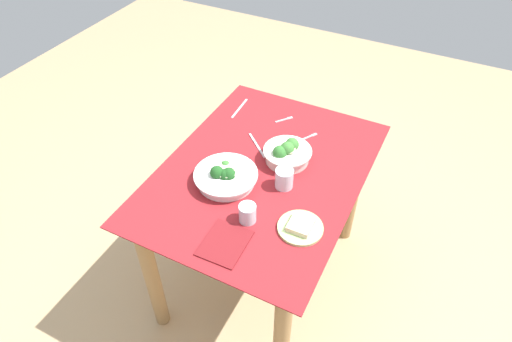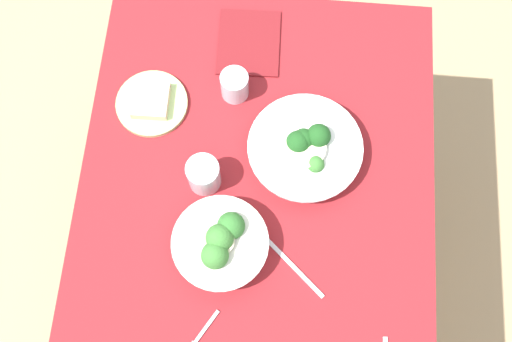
# 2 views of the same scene
# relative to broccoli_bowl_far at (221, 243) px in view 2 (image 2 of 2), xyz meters

# --- Properties ---
(ground_plane) EXTENTS (6.00, 6.00, 0.00)m
(ground_plane) POSITION_rel_broccoli_bowl_far_xyz_m (0.11, -0.07, -0.82)
(ground_plane) COLOR tan
(dining_table) EXTENTS (1.15, 0.85, 0.78)m
(dining_table) POSITION_rel_broccoli_bowl_far_xyz_m (0.11, -0.07, -0.19)
(dining_table) COLOR maroon
(dining_table) RESTS_ON ground_plane
(broccoli_bowl_far) EXTENTS (0.22, 0.22, 0.10)m
(broccoli_bowl_far) POSITION_rel_broccoli_bowl_far_xyz_m (0.00, 0.00, 0.00)
(broccoli_bowl_far) COLOR silver
(broccoli_bowl_far) RESTS_ON dining_table
(broccoli_bowl_near) EXTENTS (0.27, 0.27, 0.09)m
(broccoli_bowl_near) POSITION_rel_broccoli_bowl_far_xyz_m (0.25, -0.18, -0.01)
(broccoli_bowl_near) COLOR white
(broccoli_bowl_near) RESTS_ON dining_table
(bread_side_plate) EXTENTS (0.18, 0.18, 0.04)m
(bread_side_plate) POSITION_rel_broccoli_bowl_far_xyz_m (0.34, 0.21, -0.03)
(bread_side_plate) COLOR #B7D684
(bread_side_plate) RESTS_ON dining_table
(water_glass_center) EXTENTS (0.07, 0.07, 0.08)m
(water_glass_center) POSITION_rel_broccoli_bowl_far_xyz_m (0.40, 0.01, -0.00)
(water_glass_center) COLOR silver
(water_glass_center) RESTS_ON dining_table
(water_glass_side) EXTENTS (0.08, 0.08, 0.09)m
(water_glass_side) POSITION_rel_broccoli_bowl_far_xyz_m (0.16, 0.06, 0.00)
(water_glass_side) COLOR silver
(water_glass_side) RESTS_ON dining_table
(fork_by_near_bowl) EXTENTS (0.10, 0.07, 0.00)m
(fork_by_near_bowl) POSITION_rel_broccoli_bowl_far_xyz_m (-0.20, 0.03, -0.04)
(fork_by_near_bowl) COLOR #B7B7BC
(fork_by_near_bowl) RESTS_ON dining_table
(table_knife_right) EXTENTS (0.13, 0.15, 0.00)m
(table_knife_right) POSITION_rel_broccoli_bowl_far_xyz_m (-0.03, -0.17, -0.04)
(table_knife_right) COLOR #B7B7BC
(table_knife_right) RESTS_ON dining_table
(napkin_folded_upper) EXTENTS (0.20, 0.16, 0.01)m
(napkin_folded_upper) POSITION_rel_broccoli_bowl_far_xyz_m (0.54, -0.02, -0.04)
(napkin_folded_upper) COLOR maroon
(napkin_folded_upper) RESTS_ON dining_table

